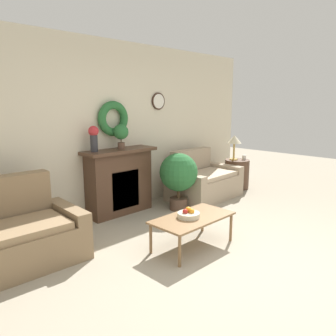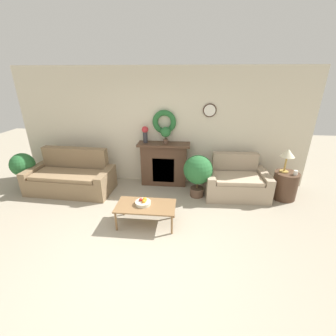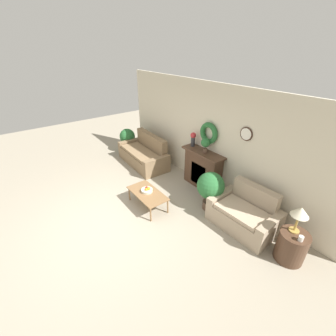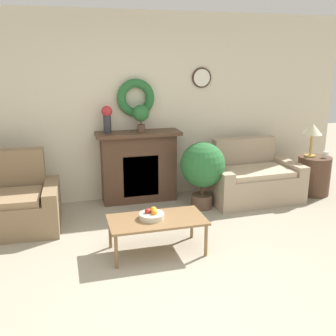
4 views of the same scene
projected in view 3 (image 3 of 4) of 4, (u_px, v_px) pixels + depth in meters
ground_plane at (113, 223)px, 4.91m from camera, size 16.00×16.00×0.00m
wall_back at (208, 137)px, 5.73m from camera, size 6.80×0.19×2.70m
fireplace at (203, 169)px, 5.96m from camera, size 1.21×0.41×1.04m
couch_left at (144, 155)px, 7.24m from camera, size 1.92×0.95×0.94m
loveseat_right at (244, 214)px, 4.72m from camera, size 1.37×0.90×0.88m
coffee_table at (147, 194)px, 5.26m from camera, size 1.04×0.55×0.39m
fruit_bowl at (147, 190)px, 5.28m from camera, size 0.27×0.27×0.12m
side_table_by_loveseat at (291, 246)px, 3.97m from camera, size 0.50×0.50×0.59m
table_lamp at (300, 213)px, 3.70m from camera, size 0.29×0.29×0.51m
mug at (301, 238)px, 3.68m from camera, size 0.08×0.08×0.09m
vase_on_mantel_left at (193, 138)px, 5.91m from camera, size 0.15×0.15×0.38m
potted_plant_on_mantel at (206, 143)px, 5.55m from camera, size 0.24×0.24×0.38m
potted_plant_floor_by_couch at (127, 137)px, 7.96m from camera, size 0.54×0.54×0.84m
potted_plant_floor_by_loveseat at (211, 187)px, 5.08m from camera, size 0.63×0.63×0.95m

